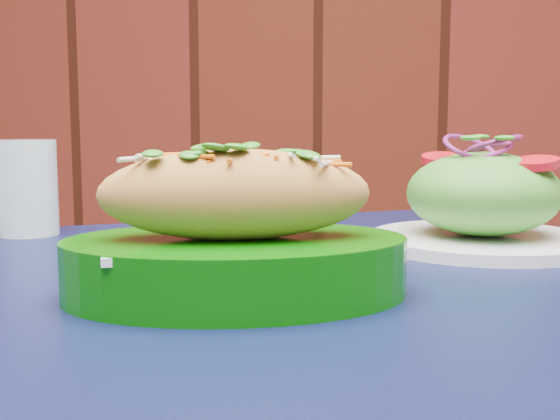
{
  "coord_description": "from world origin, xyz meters",
  "views": [
    {
      "loc": [
        0.4,
        0.71,
        0.88
      ],
      "look_at": [
        0.37,
        1.28,
        0.81
      ],
      "focal_mm": 45.0,
      "sensor_mm": 36.0,
      "label": 1
    }
  ],
  "objects": [
    {
      "name": "cafe_table",
      "position": [
        0.37,
        1.26,
        0.66
      ],
      "size": [
        1.05,
        1.05,
        0.75
      ],
      "rotation": [
        0.0,
        0.0,
        0.4
      ],
      "color": "black",
      "rests_on": "ground"
    },
    {
      "name": "banh_mi_basket",
      "position": [
        0.34,
        1.23,
        0.8
      ],
      "size": [
        0.29,
        0.21,
        0.12
      ],
      "rotation": [
        0.0,
        0.0,
        0.18
      ],
      "color": "#075904",
      "rests_on": "cafe_table"
    },
    {
      "name": "salad_plate",
      "position": [
        0.58,
        1.46,
        0.8
      ],
      "size": [
        0.24,
        0.24,
        0.12
      ],
      "rotation": [
        0.0,
        0.0,
        -0.19
      ],
      "color": "white",
      "rests_on": "cafe_table"
    },
    {
      "name": "water_glass",
      "position": [
        0.06,
        1.5,
        0.81
      ],
      "size": [
        0.07,
        0.07,
        0.11
      ],
      "primitive_type": "cylinder",
      "color": "silver",
      "rests_on": "cafe_table"
    }
  ]
}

